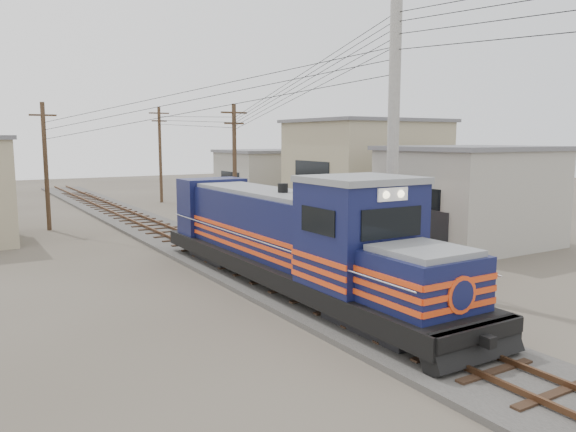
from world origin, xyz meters
TOP-DOWN VIEW (x-y plane):
  - ground at (0.00, 0.00)m, footprint 120.00×120.00m
  - ballast at (0.00, 10.00)m, footprint 3.60×70.00m
  - track at (0.00, 10.00)m, footprint 1.15×70.00m
  - locomotive at (0.00, 0.42)m, footprint 2.88×15.68m
  - utility_pole_main at (3.50, -0.50)m, footprint 0.40×0.40m
  - wooden_pole_mid at (4.50, 14.00)m, footprint 1.60×0.24m
  - wooden_pole_far at (4.80, 28.00)m, footprint 1.60×0.24m
  - wooden_pole_left at (-5.00, 18.00)m, footprint 1.60×0.24m
  - power_lines at (-0.14, 8.49)m, footprint 9.65×19.00m
  - shophouse_front at (11.50, 3.00)m, footprint 7.35×6.30m
  - shophouse_mid at (12.50, 12.00)m, footprint 8.40×7.35m
  - shophouse_back at (11.00, 22.00)m, footprint 6.30×6.30m
  - billboard at (6.31, 2.14)m, footprint 2.11×0.18m
  - market_umbrella at (6.45, 4.85)m, footprint 2.44×2.44m
  - vendor at (7.62, 6.05)m, footprint 0.72×0.70m
  - plant_nursery at (5.50, 3.03)m, footprint 2.98×2.09m

SIDE VIEW (x-z plane):
  - ground at x=0.00m, z-range 0.00..0.00m
  - ballast at x=0.00m, z-range 0.00..0.16m
  - track at x=0.00m, z-range 0.20..0.32m
  - plant_nursery at x=5.50m, z-range -0.11..1.00m
  - vendor at x=7.62m, z-range 0.00..1.67m
  - locomotive at x=0.00m, z-range -0.24..3.65m
  - market_umbrella at x=6.45m, z-range 0.83..3.01m
  - shophouse_back at x=11.00m, z-range 0.01..4.21m
  - shophouse_front at x=11.50m, z-range 0.01..4.71m
  - billboard at x=6.31m, z-range 0.77..4.02m
  - shophouse_mid at x=12.50m, z-range 0.01..6.21m
  - wooden_pole_mid at x=4.50m, z-range 0.18..7.18m
  - wooden_pole_left at x=-5.00m, z-range 0.18..7.18m
  - wooden_pole_far at x=4.80m, z-range 0.18..7.68m
  - utility_pole_main at x=3.50m, z-range 0.00..10.00m
  - power_lines at x=-0.14m, z-range 5.91..9.21m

